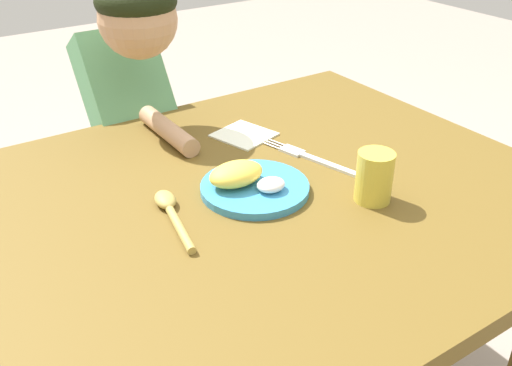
# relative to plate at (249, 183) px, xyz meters

# --- Properties ---
(dining_table) EXTENTS (1.10, 0.92, 0.68)m
(dining_table) POSITION_rel_plate_xyz_m (0.02, -0.01, -0.12)
(dining_table) COLOR brown
(dining_table) RESTS_ON ground_plane
(plate) EXTENTS (0.20, 0.20, 0.06)m
(plate) POSITION_rel_plate_xyz_m (0.00, 0.00, 0.00)
(plate) COLOR #378CC3
(plate) RESTS_ON dining_table
(fork) EXTENTS (0.08, 0.23, 0.01)m
(fork) POSITION_rel_plate_xyz_m (0.18, 0.04, -0.01)
(fork) COLOR silver
(fork) RESTS_ON dining_table
(spoon) EXTENTS (0.06, 0.19, 0.02)m
(spoon) POSITION_rel_plate_xyz_m (-0.16, 0.01, -0.01)
(spoon) COLOR tan
(spoon) RESTS_ON dining_table
(drinking_cup) EXTENTS (0.07, 0.07, 0.09)m
(drinking_cup) POSITION_rel_plate_xyz_m (0.17, -0.15, 0.03)
(drinking_cup) COLOR gold
(drinking_cup) RESTS_ON dining_table
(person) EXTENTS (0.21, 0.47, 1.01)m
(person) POSITION_rel_plate_xyz_m (-0.02, 0.51, -0.14)
(person) COLOR navy
(person) RESTS_ON ground_plane
(napkin) EXTENTS (0.14, 0.14, 0.00)m
(napkin) POSITION_rel_plate_xyz_m (0.12, 0.21, -0.02)
(napkin) COLOR white
(napkin) RESTS_ON dining_table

